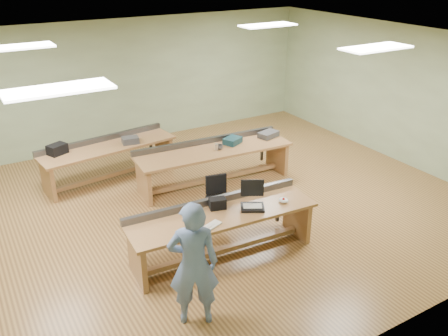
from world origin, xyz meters
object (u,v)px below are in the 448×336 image
at_px(workbench_front, 222,223).
at_px(task_chair, 219,205).
at_px(workbench_back, 108,154).
at_px(mug, 220,147).
at_px(person, 193,264).
at_px(drinks_can, 217,147).
at_px(parts_bin_teal, 232,141).
at_px(workbench_mid, 214,157).
at_px(laptop_base, 252,207).
at_px(camera_bag, 218,203).
at_px(parts_bin_grey, 268,134).

xyz_separation_m(workbench_front, task_chair, (0.47, 0.91, -0.25)).
bearing_deg(workbench_back, mug, -42.76).
xyz_separation_m(person, drinks_can, (2.23, 3.33, -0.05)).
relative_size(task_chair, drinks_can, 6.57).
relative_size(workbench_front, parts_bin_teal, 8.35).
bearing_deg(workbench_back, workbench_mid, -42.17).
distance_m(workbench_back, laptop_base, 3.87).
bearing_deg(workbench_back, camera_bag, -86.38).
distance_m(laptop_base, drinks_can, 2.46).
xyz_separation_m(task_chair, parts_bin_grey, (2.03, 1.40, 0.50)).
bearing_deg(workbench_back, parts_bin_teal, -35.03).
height_order(workbench_front, task_chair, workbench_front).
relative_size(camera_bag, parts_bin_teal, 0.70).
relative_size(workbench_front, workbench_mid, 0.92).
xyz_separation_m(workbench_back, person, (-0.41, -4.67, 0.31)).
height_order(parts_bin_grey, mug, parts_bin_grey).
bearing_deg(workbench_back, parts_bin_grey, -29.12).
bearing_deg(person, laptop_base, -122.73).
xyz_separation_m(camera_bag, parts_bin_grey, (2.49, 2.16, -0.03)).
xyz_separation_m(person, parts_bin_grey, (3.55, 3.40, -0.06)).
bearing_deg(mug, workbench_mid, 134.24).
height_order(camera_bag, mug, camera_bag).
xyz_separation_m(workbench_mid, camera_bag, (-1.15, -2.17, 0.27)).
relative_size(person, camera_bag, 6.85).
bearing_deg(parts_bin_grey, parts_bin_teal, 175.77).
height_order(workbench_back, person, person).
relative_size(camera_bag, parts_bin_grey, 0.59).
xyz_separation_m(workbench_front, workbench_mid, (1.15, 2.32, 0.01)).
bearing_deg(workbench_mid, camera_bag, -114.15).
xyz_separation_m(workbench_back, parts_bin_grey, (3.14, -1.27, 0.25)).
relative_size(laptop_base, parts_bin_grey, 0.84).
height_order(workbench_back, task_chair, workbench_back).
bearing_deg(camera_bag, workbench_back, 116.20).
xyz_separation_m(workbench_mid, mug, (0.09, -0.09, 0.24)).
xyz_separation_m(workbench_back, laptop_base, (1.11, -3.70, 0.21)).
height_order(laptop_base, parts_bin_teal, parts_bin_teal).
relative_size(laptop_base, mug, 2.87).
xyz_separation_m(parts_bin_grey, mug, (-1.25, -0.08, -0.01)).
xyz_separation_m(workbench_back, parts_bin_teal, (2.28, -1.21, 0.26)).
bearing_deg(task_chair, laptop_base, -78.68).
xyz_separation_m(person, mug, (2.29, 3.32, -0.07)).
bearing_deg(workbench_front, mug, 64.18).
relative_size(task_chair, parts_bin_teal, 2.33).
distance_m(workbench_mid, workbench_back, 2.19).
xyz_separation_m(workbench_mid, person, (-2.20, -3.41, 0.30)).
relative_size(workbench_front, laptop_base, 8.37).
relative_size(workbench_mid, task_chair, 3.89).
relative_size(workbench_mid, laptop_base, 9.09).
distance_m(workbench_front, drinks_can, 2.54).
distance_m(person, task_chair, 2.57).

